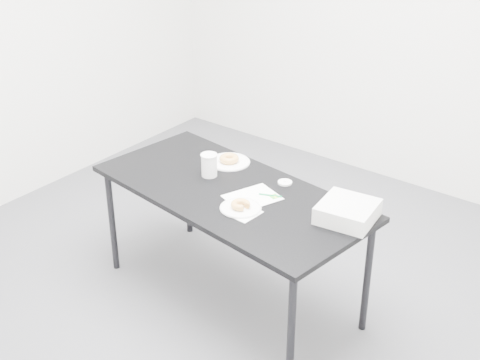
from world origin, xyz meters
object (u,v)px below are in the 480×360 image
Objects in this scene: scorecard at (252,197)px; donut_far at (229,159)px; plate_far at (229,162)px; bakery_box at (348,212)px; plate_near at (241,208)px; pen at (270,195)px; donut_near at (241,205)px; coffee_cup at (209,165)px; table at (231,199)px.

donut_far is (-0.37, 0.26, 0.03)m from scorecard.
bakery_box is (0.89, -0.15, 0.04)m from plate_far.
donut_far reaches higher than plate_near.
donut_far is at bearing 134.69° from plate_near.
pen is 0.47× the size of bakery_box.
coffee_cup is (-0.38, 0.20, 0.04)m from donut_near.
bakery_box reaches higher than pen.
scorecard is 1.10× the size of plate_far.
table is 0.24m from pen.
pen is (0.22, 0.08, 0.06)m from table.
donut_near is 0.76× the size of coffee_cup.
plate_far is at bearing 137.00° from table.
bakery_box is (0.88, 0.05, -0.02)m from coffee_cup.
coffee_cup is at bearing 170.10° from table.
bakery_box reaches higher than donut_near.
bakery_box is at bearing -17.50° from pen.
table is 0.69m from bakery_box.
bakery_box is (0.50, 0.25, 0.02)m from donut_near.
scorecard is 0.10m from pen.
table is at bearing 176.81° from pen.
scorecard is at bearing -156.84° from pen.
bakery_box is at bearing 26.61° from plate_near.
scorecard is 0.14m from donut_near.
plate_near is 0.02m from donut_near.
bakery_box reaches higher than plate_far.
plate_far is (-0.22, 0.27, 0.06)m from table.
donut_near is 0.56m from plate_far.
table is 12.27× the size of coffee_cup.
donut_near is (-0.04, -0.21, 0.02)m from pen.
table is at bearing -177.58° from bakery_box.
plate_near is 0.56m from donut_far.
donut_far reaches higher than plate_far.
table is 0.16m from scorecard.
scorecard is 0.45m from plate_far.
donut_far is (-0.44, 0.19, 0.02)m from pen.
plate_far is at bearing 164.88° from scorecard.
plate_near is at bearing -160.98° from bakery_box.
donut_far is (0.00, 0.00, 0.02)m from plate_far.
pen reaches higher than table.
scorecard is (0.15, 0.01, 0.06)m from table.
table is at bearing -50.25° from donut_far.
plate_near is at bearing -30.08° from table.
table is 0.25m from coffee_cup.
scorecard is 0.14m from plate_near.
plate_near is at bearing -124.86° from pen.
donut_far is at bearing 133.76° from pen.
donut_far is at bearing 90.00° from plate_far.
donut_near is at bearing -30.08° from table.
pen is 0.43m from coffee_cup.
donut_near is (0.17, -0.13, 0.08)m from table.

